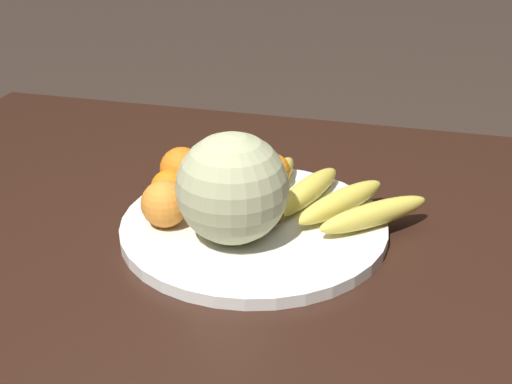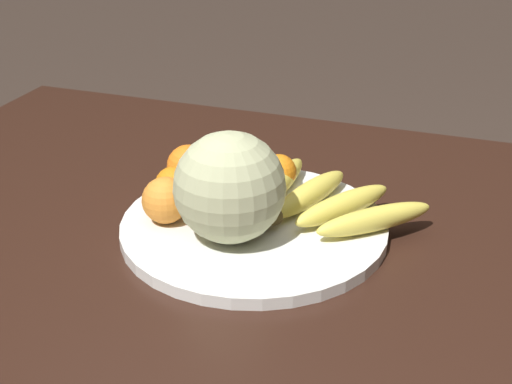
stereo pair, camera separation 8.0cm
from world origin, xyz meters
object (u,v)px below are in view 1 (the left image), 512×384
banana_bunch (305,193)px  orange_front_left (165,204)px  orange_mid_center (182,169)px  orange_back_left (216,185)px  fruit_bowl (256,226)px  orange_top_small (169,189)px  orange_back_right (273,171)px  melon (232,188)px  orange_front_right (230,169)px  kitchen_table (257,275)px  produce_tag (241,196)px

banana_bunch → orange_front_left: bearing=140.6°
orange_mid_center → orange_back_left: (-0.07, 0.04, -0.00)m
fruit_bowl → orange_top_small: (0.14, -0.02, 0.04)m
orange_front_left → orange_top_small: orange_front_left is taller
orange_front_left → orange_back_right: 0.21m
melon → orange_front_right: (0.05, -0.16, -0.05)m
orange_front_left → banana_bunch: bearing=-148.2°
melon → orange_top_small: (0.12, -0.07, -0.05)m
banana_bunch → orange_top_small: 0.21m
orange_mid_center → orange_back_left: size_ratio=1.09×
orange_back_left → melon: bearing=120.0°
kitchen_table → orange_mid_center: bearing=-23.0°
orange_back_right → produce_tag: (0.04, 0.05, -0.03)m
melon → orange_back_left: bearing=-60.0°
orange_front_left → orange_back_left: orange_front_left is taller
banana_bunch → orange_back_left: orange_back_left is taller
orange_front_right → orange_back_left: bearing=87.1°
orange_back_left → produce_tag: 0.06m
produce_tag → fruit_bowl: bearing=165.6°
melon → banana_bunch: bearing=-122.0°
orange_front_right → produce_tag: bearing=131.3°
banana_bunch → produce_tag: (0.10, -0.00, -0.02)m
orange_mid_center → orange_front_right: bearing=-160.0°
orange_front_left → produce_tag: (-0.08, -0.12, -0.03)m
orange_mid_center → orange_back_right: (-0.14, -0.04, -0.01)m
kitchen_table → banana_bunch: bearing=-138.7°
melon → orange_back_right: size_ratio=2.79×
kitchen_table → orange_front_left: orange_front_left is taller
kitchen_table → orange_mid_center: orange_mid_center is taller
orange_back_left → orange_back_right: orange_back_left is taller
melon → fruit_bowl: bearing=-110.7°
orange_mid_center → orange_back_right: 0.15m
orange_back_left → produce_tag: bearing=-132.0°
orange_front_left → produce_tag: orange_front_left is taller
banana_bunch → orange_front_left: size_ratio=4.88×
orange_top_small → orange_mid_center: bearing=-89.1°
fruit_bowl → melon: (0.02, 0.05, 0.09)m
orange_front_right → orange_mid_center: bearing=20.0°
fruit_bowl → banana_bunch: (-0.06, -0.07, 0.03)m
orange_back_right → orange_top_small: 0.18m
orange_front_right → fruit_bowl: bearing=124.0°
fruit_bowl → orange_back_left: bearing=-28.4°
fruit_bowl → orange_front_left: (0.13, 0.04, 0.04)m
orange_front_right → orange_back_right: size_ratio=1.08×
orange_front_left → produce_tag: bearing=-125.7°
orange_front_left → orange_back_right: orange_front_left is taller
kitchen_table → orange_back_right: (0.00, -0.10, 0.14)m
fruit_bowl → orange_mid_center: size_ratio=5.63×
orange_front_right → produce_tag: size_ratio=0.93×
orange_back_left → orange_front_left: bearing=57.2°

